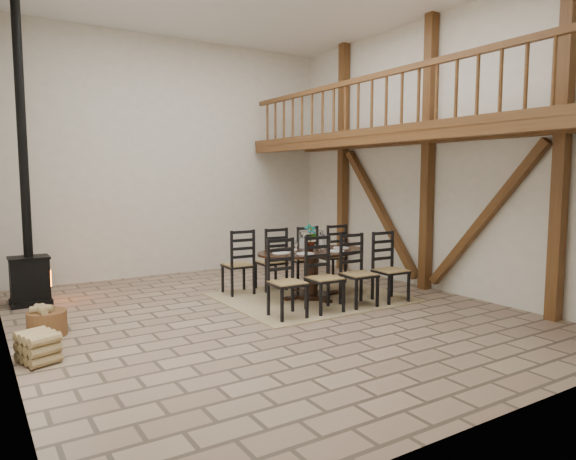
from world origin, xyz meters
TOP-DOWN VIEW (x-y plane):
  - ground at (0.00, 0.00)m, footprint 8.00×8.00m
  - room_shell at (1.19, 0.00)m, footprint 7.02×8.02m
  - rug at (1.16, 0.51)m, footprint 3.00×2.50m
  - dining_table at (1.16, 0.51)m, footprint 2.57×2.34m
  - wood_stove at (-3.03, 2.59)m, footprint 0.62×0.48m
  - log_basket at (-3.02, 0.65)m, footprint 0.50×0.50m
  - log_stack at (-3.25, -0.39)m, footprint 0.48×0.56m

SIDE VIEW (x-z plane):
  - ground at x=0.00m, z-range 0.00..0.00m
  - rug at x=1.16m, z-range 0.00..0.02m
  - log_stack at x=-3.25m, z-range 0.00..0.35m
  - log_basket at x=-3.02m, z-range -0.03..0.39m
  - dining_table at x=1.16m, z-range -0.24..1.06m
  - wood_stove at x=-3.03m, z-range -1.36..3.64m
  - room_shell at x=1.19m, z-range 0.51..5.52m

